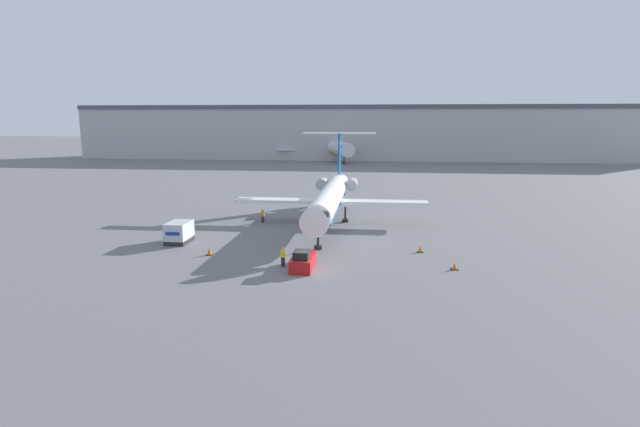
# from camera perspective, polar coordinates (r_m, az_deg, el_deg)

# --- Properties ---
(ground_plane) EXTENTS (600.00, 600.00, 0.00)m
(ground_plane) POSITION_cam_1_polar(r_m,az_deg,el_deg) (43.22, -1.38, -6.57)
(ground_plane) COLOR slate
(terminal_building) EXTENTS (180.00, 16.80, 16.97)m
(terminal_building) POSITION_cam_1_polar(r_m,az_deg,el_deg) (160.99, 4.64, 9.23)
(terminal_building) COLOR #B2B2B7
(terminal_building) RESTS_ON ground
(airplane_main) EXTENTS (23.98, 31.17, 10.83)m
(airplane_main) POSITION_cam_1_polar(r_m,az_deg,el_deg) (61.98, 1.20, 2.01)
(airplane_main) COLOR white
(airplane_main) RESTS_ON ground
(pushback_tug) EXTENTS (1.85, 4.32, 1.81)m
(pushback_tug) POSITION_cam_1_polar(r_m,az_deg,el_deg) (43.77, -1.96, -5.43)
(pushback_tug) COLOR #B21919
(pushback_tug) RESTS_ON ground
(luggage_cart) EXTENTS (2.14, 3.36, 2.21)m
(luggage_cart) POSITION_cam_1_polar(r_m,az_deg,el_deg) (54.63, -15.81, -2.08)
(luggage_cart) COLOR #232326
(luggage_cart) RESTS_ON ground
(worker_near_tug) EXTENTS (0.40, 0.25, 1.77)m
(worker_near_tug) POSITION_cam_1_polar(r_m,az_deg,el_deg) (44.27, -4.25, -4.92)
(worker_near_tug) COLOR #232838
(worker_near_tug) RESTS_ON ground
(worker_by_wing) EXTENTS (0.40, 0.24, 1.71)m
(worker_by_wing) POSITION_cam_1_polar(r_m,az_deg,el_deg) (63.01, -6.56, -0.25)
(worker_by_wing) COLOR #232838
(worker_by_wing) RESTS_ON ground
(traffic_cone_left) EXTENTS (0.61, 0.61, 0.83)m
(traffic_cone_left) POSITION_cam_1_polar(r_m,az_deg,el_deg) (49.12, -12.53, -4.21)
(traffic_cone_left) COLOR black
(traffic_cone_left) RESTS_ON ground
(traffic_cone_right) EXTENTS (0.60, 0.60, 0.75)m
(traffic_cone_right) POSITION_cam_1_polar(r_m,az_deg,el_deg) (49.96, 11.41, -3.96)
(traffic_cone_right) COLOR black
(traffic_cone_right) RESTS_ON ground
(traffic_cone_mid) EXTENTS (0.64, 0.64, 0.61)m
(traffic_cone_mid) POSITION_cam_1_polar(r_m,az_deg,el_deg) (45.07, 15.13, -5.84)
(traffic_cone_mid) COLOR black
(traffic_cone_mid) RESTS_ON ground
(airplane_parked_far_left) EXTENTS (32.98, 39.00, 11.40)m
(airplane_parked_far_left) POSITION_cam_1_polar(r_m,az_deg,el_deg) (158.17, 1.34, 7.68)
(airplane_parked_far_left) COLOR silver
(airplane_parked_far_left) RESTS_ON ground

